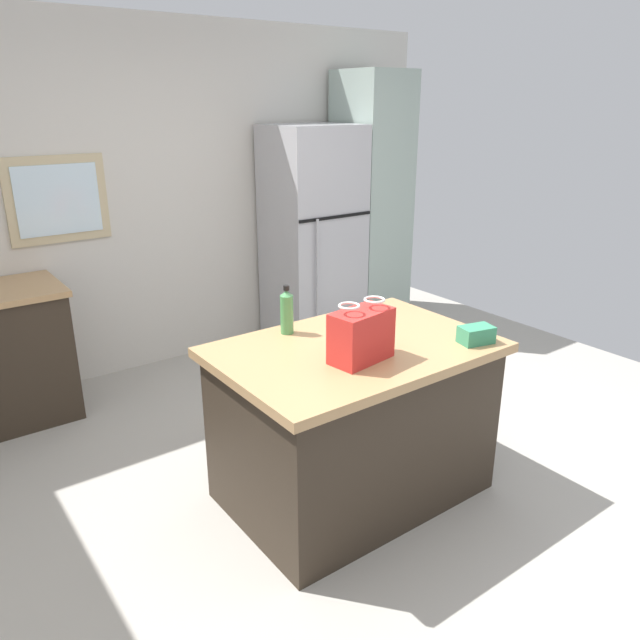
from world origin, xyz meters
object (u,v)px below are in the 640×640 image
object	(u,v)px
small_box	(476,335)
ear_defenders	(349,318)
refrigerator	(313,237)
kitchen_island	(353,421)
tall_cabinet	(371,205)
shopping_bag	(361,335)
bottle	(287,312)

from	to	relation	value
small_box	ear_defenders	xyz separation A→B (m)	(-0.32, 0.64, -0.02)
refrigerator	kitchen_island	bearing A→B (deg)	-120.53
tall_cabinet	shopping_bag	bearing A→B (deg)	-131.70
shopping_bag	ear_defenders	xyz separation A→B (m)	(0.29, 0.46, -0.11)
shopping_bag	bottle	distance (m)	0.52
kitchen_island	refrigerator	size ratio (longest dim) A/B	0.75
refrigerator	tall_cabinet	distance (m)	0.68
small_box	tall_cabinet	bearing A→B (deg)	60.83
kitchen_island	refrigerator	world-z (taller)	refrigerator
kitchen_island	tall_cabinet	bearing A→B (deg)	47.59
tall_cabinet	ear_defenders	world-z (taller)	tall_cabinet
tall_cabinet	shopping_bag	size ratio (longest dim) A/B	6.99
small_box	ear_defenders	size ratio (longest dim) A/B	0.87
bottle	ear_defenders	distance (m)	0.39
kitchen_island	tall_cabinet	world-z (taller)	tall_cabinet
tall_cabinet	bottle	size ratio (longest dim) A/B	8.66
shopping_bag	bottle	size ratio (longest dim) A/B	1.24
refrigerator	bottle	bearing A→B (deg)	-129.52
tall_cabinet	ear_defenders	distance (m)	2.37
ear_defenders	small_box	bearing A→B (deg)	-63.15
bottle	shopping_bag	bearing A→B (deg)	-80.62
kitchen_island	small_box	world-z (taller)	small_box
bottle	ear_defenders	world-z (taller)	bottle
refrigerator	small_box	bearing A→B (deg)	-105.71
tall_cabinet	small_box	size ratio (longest dim) A/B	13.39
kitchen_island	bottle	size ratio (longest dim) A/B	5.28
shopping_bag	ear_defenders	world-z (taller)	shopping_bag
kitchen_island	tall_cabinet	size ratio (longest dim) A/B	0.61
refrigerator	bottle	world-z (taller)	refrigerator
kitchen_island	shopping_bag	world-z (taller)	shopping_bag
kitchen_island	refrigerator	bearing A→B (deg)	59.47
kitchen_island	bottle	xyz separation A→B (m)	(-0.18, 0.35, 0.55)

